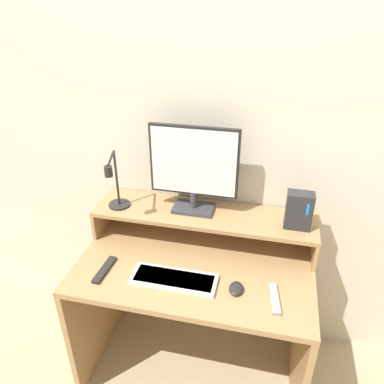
# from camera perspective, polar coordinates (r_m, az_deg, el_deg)

# --- Properties ---
(wall_back) EXTENTS (6.00, 0.05, 2.50)m
(wall_back) POSITION_cam_1_polar(r_m,az_deg,el_deg) (1.95, 2.99, 7.92)
(wall_back) COLOR beige
(wall_back) RESTS_ON ground_plane
(desk) EXTENTS (1.15, 0.69, 0.75)m
(desk) POSITION_cam_1_polar(r_m,az_deg,el_deg) (2.03, 0.43, -15.57)
(desk) COLOR #A87F51
(desk) RESTS_ON ground_plane
(monitor_shelf) EXTENTS (1.15, 0.28, 0.17)m
(monitor_shelf) POSITION_cam_1_polar(r_m,az_deg,el_deg) (1.96, 1.78, -3.78)
(monitor_shelf) COLOR #A87F51
(monitor_shelf) RESTS_ON desk
(monitor) EXTENTS (0.45, 0.14, 0.46)m
(monitor) POSITION_cam_1_polar(r_m,az_deg,el_deg) (1.85, 0.27, 3.81)
(monitor) COLOR #38383D
(monitor) RESTS_ON monitor_shelf
(desk_lamp) EXTENTS (0.12, 0.25, 0.32)m
(desk_lamp) POSITION_cam_1_polar(r_m,az_deg,el_deg) (1.93, -11.52, 0.37)
(desk_lamp) COLOR black
(desk_lamp) RESTS_ON monitor_shelf
(router_dock) EXTENTS (0.13, 0.08, 0.19)m
(router_dock) POSITION_cam_1_polar(r_m,az_deg,el_deg) (1.85, 15.97, -2.72)
(router_dock) COLOR #28282D
(router_dock) RESTS_ON monitor_shelf
(keyboard) EXTENTS (0.40, 0.14, 0.02)m
(keyboard) POSITION_cam_1_polar(r_m,az_deg,el_deg) (1.78, -2.76, -13.12)
(keyboard) COLOR silver
(keyboard) RESTS_ON desk
(mouse) EXTENTS (0.06, 0.09, 0.03)m
(mouse) POSITION_cam_1_polar(r_m,az_deg,el_deg) (1.74, 6.74, -14.39)
(mouse) COLOR black
(mouse) RESTS_ON desk
(remote_control) EXTENTS (0.05, 0.19, 0.02)m
(remote_control) POSITION_cam_1_polar(r_m,az_deg,el_deg) (1.88, -13.18, -11.44)
(remote_control) COLOR black
(remote_control) RESTS_ON desk
(remote_secondary) EXTENTS (0.06, 0.18, 0.02)m
(remote_secondary) POSITION_cam_1_polar(r_m,az_deg,el_deg) (1.73, 12.45, -15.56)
(remote_secondary) COLOR #99999E
(remote_secondary) RESTS_ON desk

